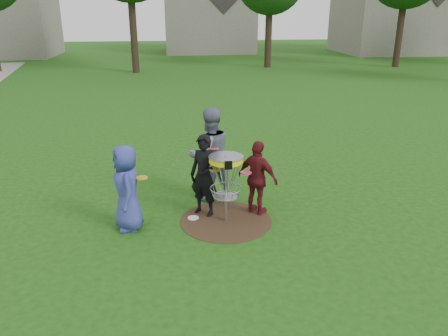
{
  "coord_description": "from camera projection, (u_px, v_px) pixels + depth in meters",
  "views": [
    {
      "loc": [
        -1.02,
        -7.61,
        3.94
      ],
      "look_at": [
        0.0,
        0.3,
        1.0
      ],
      "focal_mm": 35.0,
      "sensor_mm": 36.0,
      "label": 1
    }
  ],
  "objects": [
    {
      "name": "player_maroon",
      "position": [
        258.0,
        178.0,
        8.64
      ],
      "size": [
        0.9,
        0.89,
        1.52
      ],
      "primitive_type": "imported",
      "rotation": [
        0.0,
        0.0,
        2.37
      ],
      "color": "maroon",
      "rests_on": "ground"
    },
    {
      "name": "ground",
      "position": [
        226.0,
        221.0,
        8.57
      ],
      "size": [
        100.0,
        100.0,
        0.0
      ],
      "primitive_type": "plane",
      "color": "#19470F",
      "rests_on": "ground"
    },
    {
      "name": "player_blue",
      "position": [
        127.0,
        188.0,
        8.03
      ],
      "size": [
        0.67,
        0.89,
        1.64
      ],
      "primitive_type": "imported",
      "rotation": [
        0.0,
        0.0,
        -1.38
      ],
      "color": "#38409B",
      "rests_on": "ground"
    },
    {
      "name": "disc_golf_basket",
      "position": [
        226.0,
        173.0,
        8.21
      ],
      "size": [
        0.66,
        0.67,
        1.38
      ],
      "color": "#9EA0A5",
      "rests_on": "ground"
    },
    {
      "name": "player_black",
      "position": [
        204.0,
        176.0,
        8.59
      ],
      "size": [
        0.72,
        0.67,
        1.66
      ],
      "primitive_type": "imported",
      "rotation": [
        0.0,
        0.0,
        -0.61
      ],
      "color": "black",
      "rests_on": "ground"
    },
    {
      "name": "disc_on_grass",
      "position": [
        193.0,
        218.0,
        8.67
      ],
      "size": [
        0.22,
        0.22,
        0.02
      ],
      "primitive_type": "cylinder",
      "color": "white",
      "rests_on": "ground"
    },
    {
      "name": "player_grey",
      "position": [
        210.0,
        155.0,
        9.24
      ],
      "size": [
        1.19,
        1.06,
        2.02
      ],
      "primitive_type": "imported",
      "rotation": [
        0.0,
        0.0,
        3.49
      ],
      "color": "slate",
      "rests_on": "ground"
    },
    {
      "name": "house_row",
      "position": [
        230.0,
        5.0,
        38.48
      ],
      "size": [
        44.5,
        10.65,
        11.62
      ],
      "color": "gray",
      "rests_on": "ground"
    },
    {
      "name": "dirt_patch",
      "position": [
        226.0,
        221.0,
        8.57
      ],
      "size": [
        1.8,
        1.8,
        0.01
      ],
      "primitive_type": "cylinder",
      "color": "#47331E",
      "rests_on": "ground"
    },
    {
      "name": "held_discs",
      "position": [
        205.0,
        167.0,
        8.43
      ],
      "size": [
        2.2,
        1.1,
        0.33
      ],
      "color": "gold",
      "rests_on": "ground"
    }
  ]
}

